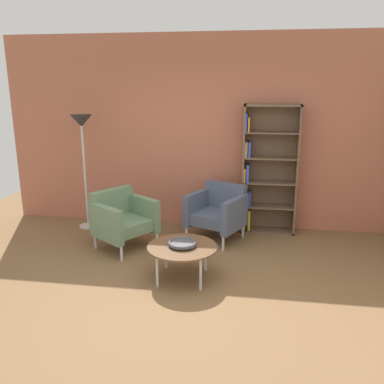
% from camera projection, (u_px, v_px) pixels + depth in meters
% --- Properties ---
extents(ground_plane, '(8.32, 8.32, 0.00)m').
position_uv_depth(ground_plane, '(184.00, 302.00, 4.15)').
color(ground_plane, brown).
extents(brick_back_panel, '(6.40, 0.12, 2.90)m').
position_uv_depth(brick_back_panel, '(210.00, 133.00, 6.13)').
color(brick_back_panel, '#B2664C').
rests_on(brick_back_panel, ground_plane).
extents(bookshelf_tall, '(0.80, 0.30, 1.90)m').
position_uv_depth(bookshelf_tall, '(266.00, 172.00, 5.95)').
color(bookshelf_tall, brown).
rests_on(bookshelf_tall, ground_plane).
extents(coffee_table_low, '(0.80, 0.80, 0.40)m').
position_uv_depth(coffee_table_low, '(182.00, 248.00, 4.56)').
color(coffee_table_low, brown).
rests_on(coffee_table_low, ground_plane).
extents(decorative_bowl, '(0.32, 0.32, 0.05)m').
position_uv_depth(decorative_bowl, '(182.00, 243.00, 4.55)').
color(decorative_bowl, '#4C4C51').
rests_on(decorative_bowl, coffee_table_low).
extents(armchair_corner_red, '(0.93, 0.95, 0.78)m').
position_uv_depth(armchair_corner_red, '(122.00, 218.00, 5.46)').
color(armchair_corner_red, slate).
rests_on(armchair_corner_red, ground_plane).
extents(armchair_near_window, '(0.92, 0.89, 0.78)m').
position_uv_depth(armchair_near_window, '(218.00, 211.00, 5.78)').
color(armchair_near_window, '#4C566B').
rests_on(armchair_near_window, ground_plane).
extents(floor_lamp_torchiere, '(0.32, 0.32, 1.74)m').
position_uv_depth(floor_lamp_torchiere, '(82.00, 134.00, 5.98)').
color(floor_lamp_torchiere, silver).
rests_on(floor_lamp_torchiere, ground_plane).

